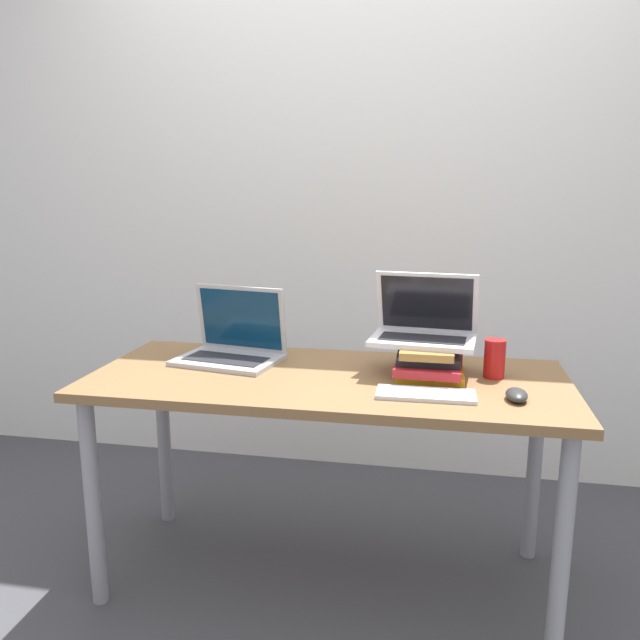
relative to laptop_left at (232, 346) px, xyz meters
The scene contains 8 objects.
wall_back 1.05m from the laptop_left, 66.16° to the left, with size 8.00×0.05×2.70m.
desk 0.40m from the laptop_left, 18.52° to the right, with size 1.51×0.64×0.72m.
laptop_left is the anchor object (origin of this frame).
book_stack 0.67m from the laptop_left, ahead, with size 0.21×0.29×0.10m.
laptop_on_books 0.66m from the laptop_left, ahead, with size 0.34×0.25×0.22m.
wireless_keyboard 0.72m from the laptop_left, 21.56° to the right, with size 0.28×0.11×0.01m.
mouse 0.95m from the laptop_left, 15.18° to the right, with size 0.06×0.10×0.03m.
soda_can 0.87m from the laptop_left, ahead, with size 0.07×0.07×0.12m.
Camera 1 is at (0.33, -1.55, 1.31)m, focal length 35.00 mm.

